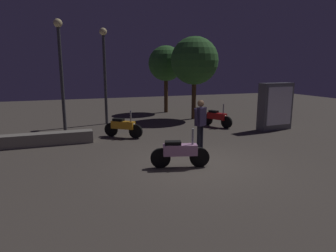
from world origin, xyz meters
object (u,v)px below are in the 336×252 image
object	(u,v)px
motorcycle_pink_foreground	(180,152)
kiosk_billboard	(275,106)
streetlamp_far	(60,61)
person_rider_beside	(200,120)
motorcycle_red_parked_left	(217,118)
motorcycle_orange_parked_right	(123,127)
streetlamp_near	(104,63)

from	to	relation	value
motorcycle_pink_foreground	kiosk_billboard	size ratio (longest dim) A/B	0.77
motorcycle_pink_foreground	streetlamp_far	world-z (taller)	streetlamp_far
person_rider_beside	kiosk_billboard	size ratio (longest dim) A/B	0.81
motorcycle_red_parked_left	motorcycle_orange_parked_right	xyz separation A→B (m)	(-4.62, -0.66, 0.00)
person_rider_beside	motorcycle_pink_foreground	bearing A→B (deg)	110.08
motorcycle_orange_parked_right	kiosk_billboard	bearing A→B (deg)	31.49
kiosk_billboard	motorcycle_red_parked_left	bearing A→B (deg)	-38.10
motorcycle_red_parked_left	kiosk_billboard	xyz separation A→B (m)	(2.14, -1.46, 0.61)
streetlamp_far	kiosk_billboard	bearing A→B (deg)	-17.11
motorcycle_pink_foreground	kiosk_billboard	distance (m)	6.88
motorcycle_red_parked_left	kiosk_billboard	size ratio (longest dim) A/B	0.73
kiosk_billboard	motorcycle_orange_parked_right	bearing A→B (deg)	-10.47
streetlamp_near	motorcycle_pink_foreground	bearing A→B (deg)	-82.37
person_rider_beside	streetlamp_far	size ratio (longest dim) A/B	0.36
kiosk_billboard	person_rider_beside	bearing A→B (deg)	17.84
motorcycle_orange_parked_right	kiosk_billboard	size ratio (longest dim) A/B	0.65
motorcycle_red_parked_left	streetlamp_near	bearing A→B (deg)	-143.65
motorcycle_pink_foreground	streetlamp_near	distance (m)	7.82
motorcycle_orange_parked_right	kiosk_billboard	xyz separation A→B (m)	(6.76, -0.80, 0.61)
motorcycle_red_parked_left	kiosk_billboard	distance (m)	2.66
motorcycle_red_parked_left	person_rider_beside	size ratio (longest dim) A/B	0.90
motorcycle_red_parked_left	streetlamp_near	size ratio (longest dim) A/B	0.33
motorcycle_red_parked_left	motorcycle_orange_parked_right	bearing A→B (deg)	-107.86
motorcycle_red_parked_left	streetlamp_near	xyz separation A→B (m)	(-4.82, 2.52, 2.52)
motorcycle_pink_foreground	motorcycle_red_parked_left	size ratio (longest dim) A/B	1.06
motorcycle_orange_parked_right	kiosk_billboard	distance (m)	6.83
person_rider_beside	streetlamp_near	bearing A→B (deg)	-6.13
motorcycle_pink_foreground	motorcycle_orange_parked_right	size ratio (longest dim) A/B	1.19
person_rider_beside	streetlamp_near	world-z (taller)	streetlamp_near
person_rider_beside	kiosk_billboard	bearing A→B (deg)	-96.54
streetlamp_near	streetlamp_far	size ratio (longest dim) A/B	0.97
streetlamp_far	motorcycle_orange_parked_right	bearing A→B (deg)	-41.79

